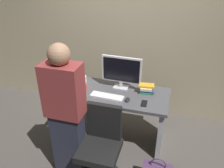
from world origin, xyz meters
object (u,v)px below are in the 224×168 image
(desk, at_px, (113,107))
(monitor, at_px, (121,71))
(person_at_desk, at_px, (66,115))
(book_stack, at_px, (147,88))
(office_chair, at_px, (101,149))
(keyboard, at_px, (107,96))
(mouse, at_px, (127,100))
(cup_near_keyboard, at_px, (84,87))
(cup_by_monitor, at_px, (84,79))
(cell_phone, at_px, (144,103))

(desk, relative_size, monitor, 2.74)
(person_at_desk, relative_size, book_stack, 7.51)
(office_chair, xyz_separation_m, person_at_desk, (-0.38, -0.02, 0.41))
(keyboard, bearing_deg, person_at_desk, -111.61)
(monitor, bearing_deg, mouse, -62.31)
(cup_near_keyboard, bearing_deg, mouse, -8.93)
(desk, bearing_deg, monitor, 63.34)
(book_stack, bearing_deg, mouse, -125.53)
(person_at_desk, xyz_separation_m, cup_near_keyboard, (-0.07, 0.69, -0.04))
(office_chair, relative_size, cup_by_monitor, 10.66)
(desk, height_order, person_at_desk, person_at_desk)
(desk, distance_m, mouse, 0.37)
(person_at_desk, relative_size, monitor, 3.03)
(cup_near_keyboard, bearing_deg, monitor, 23.71)
(keyboard, relative_size, cell_phone, 2.99)
(mouse, xyz_separation_m, cup_near_keyboard, (-0.62, 0.10, 0.03))
(desk, height_order, keyboard, keyboard)
(cell_phone, bearing_deg, monitor, 138.44)
(person_at_desk, xyz_separation_m, monitor, (0.39, 0.89, 0.17))
(person_at_desk, xyz_separation_m, cell_phone, (0.76, 0.58, -0.08))
(cell_phone, bearing_deg, person_at_desk, -144.37)
(mouse, bearing_deg, monitor, 117.69)
(cell_phone, bearing_deg, keyboard, 175.30)
(monitor, height_order, cup_near_keyboard, monitor)
(book_stack, xyz_separation_m, cell_phone, (0.02, -0.28, -0.06))
(desk, xyz_separation_m, mouse, (0.23, -0.16, 0.25))
(office_chair, distance_m, person_at_desk, 0.56)
(monitor, distance_m, keyboard, 0.39)
(person_at_desk, height_order, cup_by_monitor, person_at_desk)
(desk, xyz_separation_m, monitor, (0.07, 0.15, 0.49))
(desk, height_order, cell_phone, cell_phone)
(desk, relative_size, office_chair, 1.58)
(monitor, height_order, cell_phone, monitor)
(office_chair, relative_size, cell_phone, 6.53)
(desk, bearing_deg, mouse, -33.80)
(cup_near_keyboard, distance_m, cell_phone, 0.84)
(monitor, bearing_deg, cup_near_keyboard, -156.29)
(monitor, relative_size, cup_by_monitor, 6.13)
(office_chair, bearing_deg, desk, 95.13)
(desk, bearing_deg, person_at_desk, -113.08)
(office_chair, distance_m, book_stack, 0.99)
(cup_by_monitor, bearing_deg, keyboard, -35.15)
(office_chair, xyz_separation_m, cup_near_keyboard, (-0.46, 0.67, 0.38))
(cup_near_keyboard, distance_m, cup_by_monitor, 0.25)
(person_at_desk, distance_m, keyboard, 0.67)
(mouse, bearing_deg, desk, 146.20)
(office_chair, relative_size, monitor, 1.74)
(book_stack, bearing_deg, cell_phone, -86.64)
(desk, bearing_deg, cell_phone, -20.20)
(desk, bearing_deg, cup_by_monitor, 160.09)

